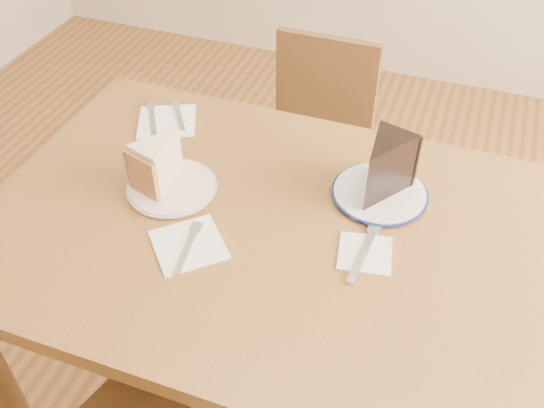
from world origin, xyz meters
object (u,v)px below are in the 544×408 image
Objects in this scene: carrot_cake at (163,161)px; chocolate_cake at (381,172)px; plate_cream at (172,188)px; plate_navy at (380,193)px; chair_far at (312,152)px; table at (274,259)px.

chocolate_cake reaches higher than carrot_cake.
plate_cream is at bearing -18.75° from carrot_cake.
carrot_cake reaches higher than plate_navy.
carrot_cake is at bearing 144.35° from plate_cream.
chocolate_cake reaches higher than plate_navy.
plate_cream is 1.64× the size of carrot_cake.
plate_navy is 1.73× the size of carrot_cake.
chair_far is 0.74m from carrot_cake.
chocolate_cake reaches higher than plate_cream.
plate_navy is (0.43, 0.13, 0.00)m from plate_cream.
chair_far is at bearing -44.89° from chocolate_cake.
table is at bearing -7.23° from plate_cream.
plate_navy is at bearing 42.65° from table.
plate_cream is 0.45m from chocolate_cake.
chair_far is at bearing 78.01° from plate_cream.
table is at bearing -137.35° from plate_navy.
chair_far reaches higher than plate_navy.
chocolate_cake is (0.18, 0.16, 0.17)m from table.
plate_navy is (0.18, 0.17, 0.10)m from table.
chair_far is 5.88× the size of chocolate_cake.
plate_cream is at bearing -162.46° from plate_navy.
table is at bearing 99.60° from chair_far.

